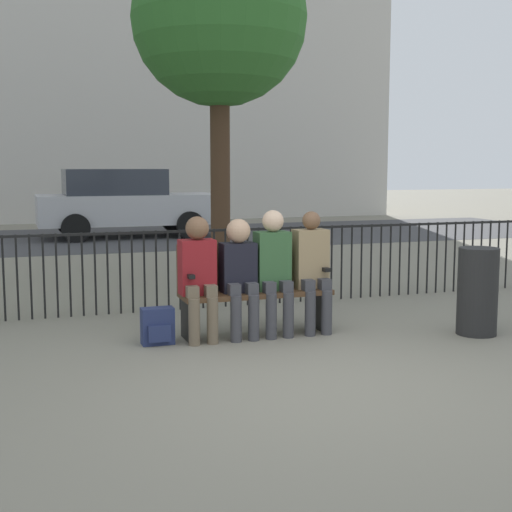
% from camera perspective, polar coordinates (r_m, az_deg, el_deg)
% --- Properties ---
extents(ground_plane, '(80.00, 80.00, 0.00)m').
position_cam_1_polar(ground_plane, '(5.67, 5.80, -10.17)').
color(ground_plane, gray).
extents(park_bench, '(1.52, 0.45, 0.92)m').
position_cam_1_polar(park_bench, '(7.21, -0.20, -2.40)').
color(park_bench, '#4C331E').
rests_on(park_bench, ground).
extents(seated_person_0, '(0.34, 0.39, 1.21)m').
position_cam_1_polar(seated_person_0, '(6.89, -4.63, -1.19)').
color(seated_person_0, brown).
rests_on(seated_person_0, ground).
extents(seated_person_1, '(0.34, 0.39, 1.18)m').
position_cam_1_polar(seated_person_1, '(7.00, -1.34, -1.12)').
color(seated_person_1, '#3D3D42').
rests_on(seated_person_1, ground).
extents(seated_person_2, '(0.34, 0.39, 1.26)m').
position_cam_1_polar(seated_person_2, '(7.11, 1.43, -0.76)').
color(seated_person_2, '#3D3D42').
rests_on(seated_person_2, ground).
extents(seated_person_3, '(0.34, 0.39, 1.24)m').
position_cam_1_polar(seated_person_3, '(7.27, 4.50, -0.77)').
color(seated_person_3, '#3D3D42').
rests_on(seated_person_3, ground).
extents(backpack, '(0.31, 0.20, 0.35)m').
position_cam_1_polar(backpack, '(6.87, -7.87, -5.61)').
color(backpack, navy).
rests_on(backpack, ground).
extents(fence_railing, '(9.01, 0.03, 0.95)m').
position_cam_1_polar(fence_railing, '(8.52, -3.34, -0.42)').
color(fence_railing, black).
rests_on(fence_railing, ground).
extents(tree_1, '(2.49, 2.49, 5.01)m').
position_cam_1_polar(tree_1, '(10.56, -2.96, 18.36)').
color(tree_1, '#422D1E').
rests_on(tree_1, ground).
extents(street_surface, '(24.00, 6.00, 0.01)m').
position_cam_1_polar(street_surface, '(17.14, -11.15, 1.43)').
color(street_surface, '#3D3D3F').
rests_on(street_surface, ground).
extents(parked_car_0, '(4.20, 1.94, 1.62)m').
position_cam_1_polar(parked_car_0, '(17.27, -10.51, 4.28)').
color(parked_car_0, '#B7B7BC').
rests_on(parked_car_0, ground).
extents(building_facade, '(20.00, 6.00, 13.40)m').
position_cam_1_polar(building_facade, '(25.51, -14.10, 18.32)').
color(building_facade, beige).
rests_on(building_facade, ground).
extents(trash_bin, '(0.40, 0.40, 0.88)m').
position_cam_1_polar(trash_bin, '(7.50, 17.31, -2.71)').
color(trash_bin, black).
rests_on(trash_bin, ground).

